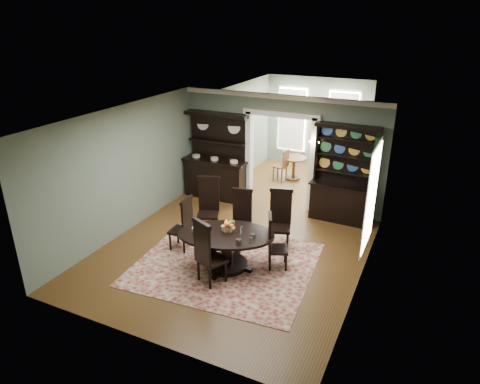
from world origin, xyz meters
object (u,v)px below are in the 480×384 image
at_px(dining_table, 226,244).
at_px(parlor_table, 294,165).
at_px(welsh_dresser, 342,187).
at_px(sideboard, 216,168).

height_order(dining_table, parlor_table, dining_table).
distance_m(dining_table, parlor_table, 5.47).
xyz_separation_m(dining_table, parlor_table, (-0.40, 5.45, -0.06)).
bearing_deg(welsh_dresser, dining_table, -114.67).
xyz_separation_m(sideboard, parlor_table, (1.55, 2.24, -0.37)).
bearing_deg(welsh_dresser, sideboard, -178.15).
bearing_deg(sideboard, welsh_dresser, -0.38).
relative_size(sideboard, welsh_dresser, 0.99).
height_order(sideboard, welsh_dresser, welsh_dresser).
height_order(dining_table, welsh_dresser, welsh_dresser).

